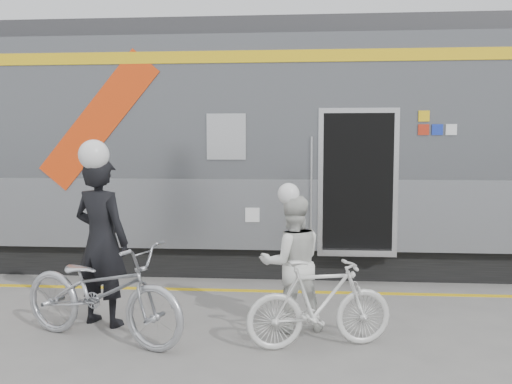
# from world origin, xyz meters

# --- Properties ---
(ground) EXTENTS (90.00, 90.00, 0.00)m
(ground) POSITION_xyz_m (0.00, 0.00, 0.00)
(ground) COLOR slate
(ground) RESTS_ON ground
(train) EXTENTS (24.00, 3.17, 4.10)m
(train) POSITION_xyz_m (-0.43, 4.19, 2.05)
(train) COLOR black
(train) RESTS_ON ground
(safety_strip) EXTENTS (24.00, 0.12, 0.01)m
(safety_strip) POSITION_xyz_m (0.00, 2.15, 0.00)
(safety_strip) COLOR yellow
(safety_strip) RESTS_ON ground
(man) EXTENTS (0.85, 0.70, 1.99)m
(man) POSITION_xyz_m (-1.45, 0.57, 1.00)
(man) COLOR black
(man) RESTS_ON ground
(bicycle_left) EXTENTS (2.21, 1.41, 1.10)m
(bicycle_left) POSITION_xyz_m (-1.25, 0.02, 0.55)
(bicycle_left) COLOR #ACAEB4
(bicycle_left) RESTS_ON ground
(woman) EXTENTS (0.88, 0.76, 1.55)m
(woman) POSITION_xyz_m (0.80, 0.56, 0.78)
(woman) COLOR silver
(woman) RESTS_ON ground
(bicycle_right) EXTENTS (1.63, 0.82, 0.94)m
(bicycle_right) POSITION_xyz_m (1.10, 0.01, 0.47)
(bicycle_right) COLOR silver
(bicycle_right) RESTS_ON ground
(helmet_man) EXTENTS (0.35, 0.35, 0.35)m
(helmet_man) POSITION_xyz_m (-1.45, 0.57, 2.17)
(helmet_man) COLOR white
(helmet_man) RESTS_ON man
(helmet_woman) EXTENTS (0.25, 0.25, 0.25)m
(helmet_woman) POSITION_xyz_m (0.80, 0.56, 1.68)
(helmet_woman) COLOR white
(helmet_woman) RESTS_ON woman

